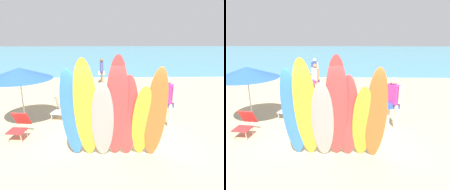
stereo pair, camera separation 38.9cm
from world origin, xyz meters
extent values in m
plane|color=tan|center=(0.00, 14.00, 0.00)|extent=(60.00, 60.00, 0.00)
cube|color=teal|center=(0.00, 29.88, 0.01)|extent=(60.00, 40.00, 0.02)
cylinder|color=brown|center=(-1.15, 0.00, 0.32)|extent=(0.07, 0.07, 0.65)
cylinder|color=brown|center=(1.15, 0.00, 0.32)|extent=(0.07, 0.07, 0.65)
cylinder|color=brown|center=(0.00, 0.00, 0.65)|extent=(2.42, 0.06, 0.06)
ellipsoid|color=#337AD1|center=(-1.04, -0.53, 1.22)|extent=(0.56, 0.68, 2.43)
ellipsoid|color=yellow|center=(-0.68, -0.64, 1.34)|extent=(0.59, 0.87, 2.69)
ellipsoid|color=#999EA3|center=(-0.30, -0.61, 1.08)|extent=(0.55, 0.69, 2.15)
ellipsoid|color=#D13D42|center=(0.03, -0.65, 1.38)|extent=(0.56, 0.87, 2.75)
ellipsoid|color=#D13D42|center=(0.32, -0.53, 1.15)|extent=(0.52, 0.59, 2.29)
ellipsoid|color=yellow|center=(0.66, -0.58, 1.03)|extent=(0.51, 0.72, 2.06)
ellipsoid|color=orange|center=(0.96, -0.67, 1.25)|extent=(0.55, 0.79, 2.50)
cylinder|color=#9E704C|center=(-1.40, 4.14, 0.38)|extent=(0.12, 0.12, 0.76)
cylinder|color=#9E704C|center=(-1.46, 3.83, 0.38)|extent=(0.12, 0.12, 0.76)
cube|color=#2D4CB2|center=(-1.43, 3.99, 0.70)|extent=(0.41, 0.25, 0.18)
cube|color=black|center=(-1.43, 3.99, 1.06)|extent=(0.27, 0.42, 0.59)
sphere|color=#9E704C|center=(-1.43, 3.99, 1.46)|extent=(0.21, 0.21, 0.21)
cylinder|color=#9E704C|center=(-1.38, 4.23, 1.09)|extent=(0.09, 0.09, 0.53)
cylinder|color=#9E704C|center=(-1.47, 3.74, 1.09)|extent=(0.09, 0.09, 0.53)
cylinder|color=beige|center=(1.98, 1.39, 0.42)|extent=(0.13, 0.13, 0.84)
cylinder|color=beige|center=(1.79, 1.68, 0.42)|extent=(0.13, 0.13, 0.84)
cube|color=#2D4CB2|center=(1.89, 1.54, 0.78)|extent=(0.45, 0.28, 0.20)
cube|color=#B23399|center=(1.89, 1.54, 1.18)|extent=(0.43, 0.49, 0.66)
sphere|color=beige|center=(1.89, 1.54, 1.63)|extent=(0.24, 0.24, 0.24)
cylinder|color=beige|center=(2.04, 1.31, 1.21)|extent=(0.10, 0.10, 0.59)
cylinder|color=beige|center=(1.73, 1.77, 1.21)|extent=(0.10, 0.10, 0.59)
cylinder|color=brown|center=(-0.51, 8.06, 0.39)|extent=(0.12, 0.12, 0.79)
cylinder|color=brown|center=(-0.50, 7.73, 0.39)|extent=(0.12, 0.12, 0.79)
cube|color=silver|center=(-0.51, 7.90, 0.72)|extent=(0.42, 0.26, 0.19)
cube|color=#2D4CB2|center=(-0.51, 7.90, 1.10)|extent=(0.23, 0.41, 0.62)
sphere|color=brown|center=(-0.51, 7.90, 1.51)|extent=(0.22, 0.22, 0.22)
cylinder|color=brown|center=(-0.52, 8.16, 1.13)|extent=(0.10, 0.10, 0.55)
cylinder|color=brown|center=(-0.50, 7.64, 1.13)|extent=(0.10, 0.10, 0.55)
cylinder|color=beige|center=(-1.74, 7.79, 0.40)|extent=(0.12, 0.12, 0.81)
cylinder|color=beige|center=(-1.49, 7.57, 0.40)|extent=(0.12, 0.12, 0.81)
cube|color=black|center=(-1.61, 7.68, 0.75)|extent=(0.43, 0.27, 0.19)
cube|color=#2D4CB2|center=(-1.61, 7.68, 1.13)|extent=(0.46, 0.44, 0.63)
sphere|color=beige|center=(-1.61, 7.68, 1.56)|extent=(0.23, 0.23, 0.23)
cylinder|color=beige|center=(-1.81, 7.86, 1.16)|extent=(0.10, 0.10, 0.56)
cylinder|color=beige|center=(-1.41, 7.50, 1.16)|extent=(0.10, 0.10, 0.56)
cylinder|color=#9E704C|center=(-1.16, 5.20, 0.40)|extent=(0.12, 0.12, 0.81)
cylinder|color=#9E704C|center=(-1.39, 5.45, 0.40)|extent=(0.12, 0.12, 0.81)
cube|color=#B23399|center=(-1.28, 5.32, 0.74)|extent=(0.43, 0.27, 0.19)
cube|color=silver|center=(-1.28, 5.32, 1.12)|extent=(0.44, 0.45, 0.63)
sphere|color=#9E704C|center=(-1.28, 5.32, 1.55)|extent=(0.23, 0.23, 0.23)
cylinder|color=#9E704C|center=(-1.10, 5.13, 1.16)|extent=(0.10, 0.10, 0.56)
cylinder|color=#9E704C|center=(-1.46, 5.52, 1.16)|extent=(0.10, 0.10, 0.56)
cylinder|color=#B7B7BC|center=(-3.16, 0.41, 0.14)|extent=(0.02, 0.02, 0.28)
cylinder|color=#B7B7BC|center=(-2.74, 0.37, 0.14)|extent=(0.02, 0.02, 0.28)
cylinder|color=#B7B7BC|center=(-3.12, 0.78, 0.14)|extent=(0.02, 0.02, 0.28)
cylinder|color=#B7B7BC|center=(-2.71, 0.74, 0.14)|extent=(0.02, 0.02, 0.28)
cube|color=red|center=(-2.93, 0.58, 0.30)|extent=(0.54, 0.50, 0.03)
cube|color=red|center=(-2.90, 0.94, 0.55)|extent=(0.53, 0.36, 0.49)
cylinder|color=#B7B7BC|center=(-2.24, 1.95, 0.14)|extent=(0.02, 0.02, 0.28)
cylinder|color=#B7B7BC|center=(-1.83, 1.87, 0.14)|extent=(0.02, 0.02, 0.28)
cylinder|color=#B7B7BC|center=(-2.17, 2.32, 0.14)|extent=(0.02, 0.02, 0.28)
cylinder|color=#B7B7BC|center=(-1.76, 2.24, 0.14)|extent=(0.02, 0.02, 0.28)
cube|color=silver|center=(-2.00, 2.10, 0.30)|extent=(0.58, 0.54, 0.03)
cube|color=silver|center=(-1.93, 2.43, 0.56)|extent=(0.54, 0.36, 0.51)
cylinder|color=silver|center=(-3.08, 1.61, 0.98)|extent=(0.04, 0.04, 1.97)
cone|color=blue|center=(-3.08, 1.61, 1.87)|extent=(2.16, 2.16, 0.38)
camera|label=1|loc=(-0.20, -5.17, 3.12)|focal=32.96mm
camera|label=2|loc=(0.19, -5.17, 3.12)|focal=32.96mm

